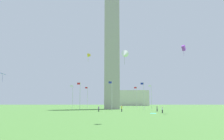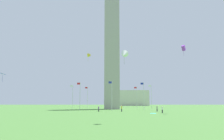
# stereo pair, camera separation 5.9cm
# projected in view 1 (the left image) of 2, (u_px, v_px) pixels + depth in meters

# --- Properties ---
(ground_plane) EXTENTS (260.00, 260.00, 0.00)m
(ground_plane) POSITION_uv_depth(u_px,v_px,m) (112.00, 109.00, 82.00)
(ground_plane) COLOR #3D6B2D
(obelisk_monument) EXTENTS (5.81, 5.81, 52.81)m
(obelisk_monument) POSITION_uv_depth(u_px,v_px,m) (112.00, 42.00, 85.85)
(obelisk_monument) COLOR #A8A399
(obelisk_monument) RESTS_ON ground
(flagpole_n) EXTENTS (1.12, 0.14, 9.28)m
(flagpole_n) POSITION_uv_depth(u_px,v_px,m) (72.00, 96.00, 82.78)
(flagpole_n) COLOR silver
(flagpole_n) RESTS_ON ground
(flagpole_ne) EXTENTS (1.12, 0.14, 9.28)m
(flagpole_ne) POSITION_uv_depth(u_px,v_px,m) (80.00, 95.00, 72.18)
(flagpole_ne) COLOR silver
(flagpole_ne) RESTS_ON ground
(flagpole_e) EXTENTS (1.12, 0.14, 9.28)m
(flagpole_e) POSITION_uv_depth(u_px,v_px,m) (112.00, 94.00, 67.77)
(flagpole_e) COLOR silver
(flagpole_e) RESTS_ON ground
(flagpole_se) EXTENTS (1.12, 0.14, 9.28)m
(flagpole_se) POSITION_uv_depth(u_px,v_px,m) (144.00, 95.00, 72.12)
(flagpole_se) COLOR silver
(flagpole_se) RESTS_ON ground
(flagpole_s) EXTENTS (1.12, 0.14, 9.28)m
(flagpole_s) POSITION_uv_depth(u_px,v_px,m) (151.00, 96.00, 82.69)
(flagpole_s) COLOR silver
(flagpole_s) RESTS_ON ground
(flagpole_sw) EXTENTS (1.12, 0.14, 9.28)m
(flagpole_sw) POSITION_uv_depth(u_px,v_px,m) (137.00, 96.00, 93.28)
(flagpole_sw) COLOR silver
(flagpole_sw) RESTS_ON ground
(flagpole_w) EXTENTS (1.12, 0.14, 9.28)m
(flagpole_w) POSITION_uv_depth(u_px,v_px,m) (112.00, 97.00, 97.70)
(flagpole_w) COLOR silver
(flagpole_w) RESTS_ON ground
(flagpole_nw) EXTENTS (1.12, 0.14, 9.28)m
(flagpole_nw) POSITION_uv_depth(u_px,v_px,m) (87.00, 96.00, 93.34)
(flagpole_nw) COLOR silver
(flagpole_nw) RESTS_ON ground
(person_white_shirt) EXTENTS (0.32, 0.32, 1.66)m
(person_white_shirt) POSITION_uv_depth(u_px,v_px,m) (162.00, 110.00, 53.32)
(person_white_shirt) COLOR #2D2D38
(person_white_shirt) RESTS_ON ground
(person_gray_shirt) EXTENTS (0.32, 0.32, 1.64)m
(person_gray_shirt) POSITION_uv_depth(u_px,v_px,m) (157.00, 109.00, 61.89)
(person_gray_shirt) COLOR #2D2D38
(person_gray_shirt) RESTS_ON ground
(person_yellow_shirt) EXTENTS (0.32, 0.32, 1.77)m
(person_yellow_shirt) POSITION_uv_depth(u_px,v_px,m) (122.00, 108.00, 61.16)
(person_yellow_shirt) COLOR #2D2D38
(person_yellow_shirt) RESTS_ON ground
(person_purple_shirt) EXTENTS (0.32, 0.32, 1.59)m
(person_purple_shirt) POSITION_uv_depth(u_px,v_px,m) (99.00, 109.00, 61.19)
(person_purple_shirt) COLOR #2D2D38
(person_purple_shirt) RESTS_ON ground
(kite_purple_box) EXTENTS (1.40, 1.50, 2.79)m
(kite_purple_box) POSITION_uv_depth(u_px,v_px,m) (184.00, 48.00, 55.38)
(kite_purple_box) COLOR purple
(kite_white_delta) EXTENTS (1.36, 1.54, 2.06)m
(kite_white_delta) POSITION_uv_depth(u_px,v_px,m) (124.00, 55.00, 29.84)
(kite_white_delta) COLOR white
(kite_yellow_delta) EXTENTS (2.24, 2.35, 2.96)m
(kite_yellow_delta) POSITION_uv_depth(u_px,v_px,m) (88.00, 56.00, 80.75)
(kite_yellow_delta) COLOR yellow
(kite_blue_diamond) EXTENTS (1.73, 1.77, 2.21)m
(kite_blue_diamond) POSITION_uv_depth(u_px,v_px,m) (3.00, 74.00, 53.82)
(kite_blue_diamond) COLOR blue
(distant_building) EXTENTS (23.66, 14.46, 10.91)m
(distant_building) POSITION_uv_depth(u_px,v_px,m) (132.00, 98.00, 157.87)
(distant_building) COLOR beige
(distant_building) RESTS_ON ground
(picnic_blanket_near_first_person) EXTENTS (1.76, 2.06, 0.01)m
(picnic_blanket_near_first_person) POSITION_uv_depth(u_px,v_px,m) (153.00, 113.00, 51.88)
(picnic_blanket_near_first_person) COLOR #33C6D1
(picnic_blanket_near_first_person) RESTS_ON ground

